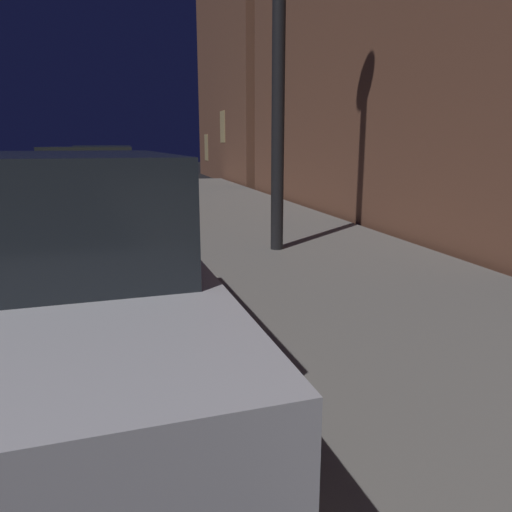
{
  "coord_description": "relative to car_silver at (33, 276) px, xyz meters",
  "views": [
    {
      "loc": [
        3.4,
        -1.0,
        1.48
      ],
      "look_at": [
        4.05,
        1.36,
        0.91
      ],
      "focal_mm": 33.72,
      "sensor_mm": 36.0,
      "label": 1
    }
  ],
  "objects": [
    {
      "name": "car_silver",
      "position": [
        0.0,
        0.0,
        0.0
      ],
      "size": [
        2.16,
        4.33,
        1.43
      ],
      "color": "#B7B7BF",
      "rests_on": "ground"
    },
    {
      "name": "building_far",
      "position": [
        8.64,
        17.02,
        5.18
      ],
      "size": [
        8.4,
        9.52,
        11.78
      ],
      "color": "brown",
      "rests_on": "ground"
    },
    {
      "name": "car_green",
      "position": [
        -0.0,
        13.45,
        -0.01
      ],
      "size": [
        2.21,
        4.54,
        1.43
      ],
      "color": "#19592D",
      "rests_on": "ground"
    },
    {
      "name": "car_yellow_cab",
      "position": [
        -0.0,
        6.47,
        -0.01
      ],
      "size": [
        2.0,
        4.09,
        1.43
      ],
      "color": "gold",
      "rests_on": "ground"
    }
  ]
}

